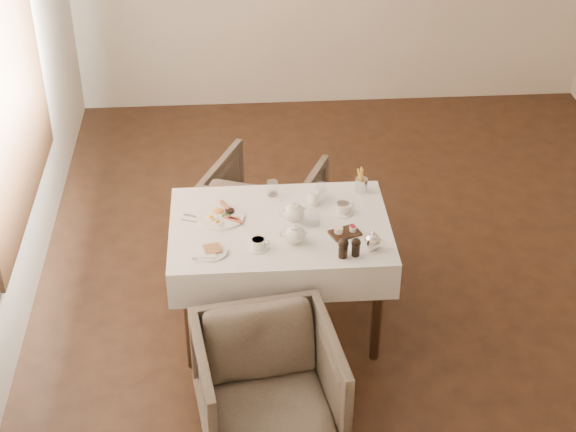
% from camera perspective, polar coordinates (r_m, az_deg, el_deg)
% --- Properties ---
extents(room, '(5.00, 5.00, 5.00)m').
position_cam_1_polar(room, '(5.36, -18.06, 9.78)').
color(room, black).
rests_on(room, ground).
extents(table, '(1.28, 0.88, 0.75)m').
position_cam_1_polar(table, '(5.18, -0.53, -1.62)').
color(table, black).
rests_on(table, ground).
extents(armchair_near, '(0.82, 0.84, 0.67)m').
position_cam_1_polar(armchair_near, '(4.69, -1.29, -11.03)').
color(armchair_near, '#493F35').
rests_on(armchair_near, ground).
extents(armchair_far, '(0.93, 0.94, 0.65)m').
position_cam_1_polar(armchair_far, '(6.05, -1.51, 0.56)').
color(armchair_far, '#493F35').
rests_on(armchair_far, ground).
extents(breakfast_plate, '(0.28, 0.28, 0.04)m').
position_cam_1_polar(breakfast_plate, '(5.19, -4.37, 0.04)').
color(breakfast_plate, white).
rests_on(breakfast_plate, table).
extents(side_plate, '(0.20, 0.19, 0.02)m').
position_cam_1_polar(side_plate, '(4.90, -5.11, -2.31)').
color(side_plate, white).
rests_on(side_plate, table).
extents(teapot_centre, '(0.19, 0.16, 0.13)m').
position_cam_1_polar(teapot_centre, '(5.11, 0.39, 0.32)').
color(teapot_centre, white).
rests_on(teapot_centre, table).
extents(teapot_front, '(0.18, 0.15, 0.13)m').
position_cam_1_polar(teapot_front, '(4.93, 0.46, -1.11)').
color(teapot_front, white).
rests_on(teapot_front, table).
extents(creamer, '(0.09, 0.09, 0.08)m').
position_cam_1_polar(creamer, '(5.27, 1.68, 1.18)').
color(creamer, white).
rests_on(creamer, table).
extents(teacup_near, '(0.12, 0.12, 0.06)m').
position_cam_1_polar(teacup_near, '(4.91, -1.94, -1.83)').
color(teacup_near, white).
rests_on(teacup_near, table).
extents(teacup_far, '(0.13, 0.13, 0.07)m').
position_cam_1_polar(teacup_far, '(5.21, 3.56, 0.50)').
color(teacup_far, white).
rests_on(teacup_far, table).
extents(glass_left, '(0.07, 0.07, 0.09)m').
position_cam_1_polar(glass_left, '(5.36, -1.01, 1.81)').
color(glass_left, silver).
rests_on(glass_left, table).
extents(glass_mid, '(0.07, 0.07, 0.09)m').
position_cam_1_polar(glass_mid, '(5.09, 1.71, -0.11)').
color(glass_mid, silver).
rests_on(glass_mid, table).
extents(glass_right, '(0.08, 0.08, 0.10)m').
position_cam_1_polar(glass_right, '(5.32, 2.16, 1.62)').
color(glass_right, silver).
rests_on(glass_right, table).
extents(condiment_board, '(0.20, 0.17, 0.04)m').
position_cam_1_polar(condiment_board, '(5.04, 3.68, -1.04)').
color(condiment_board, black).
rests_on(condiment_board, table).
extents(pepper_mill_left, '(0.08, 0.08, 0.12)m').
position_cam_1_polar(pepper_mill_left, '(4.83, 3.59, -2.07)').
color(pepper_mill_left, black).
rests_on(pepper_mill_left, table).
extents(pepper_mill_right, '(0.07, 0.07, 0.11)m').
position_cam_1_polar(pepper_mill_right, '(4.85, 4.41, -2.01)').
color(pepper_mill_right, black).
rests_on(pepper_mill_right, table).
extents(silver_pot, '(0.13, 0.12, 0.12)m').
position_cam_1_polar(silver_pot, '(4.91, 5.49, -1.56)').
color(silver_pot, white).
rests_on(silver_pot, table).
extents(fries_cup, '(0.08, 0.08, 0.16)m').
position_cam_1_polar(fries_cup, '(5.40, 4.78, 2.23)').
color(fries_cup, silver).
rests_on(fries_cup, table).
extents(cutlery_fork, '(0.20, 0.09, 0.00)m').
position_cam_1_polar(cutlery_fork, '(5.20, -5.70, -0.10)').
color(cutlery_fork, silver).
rests_on(cutlery_fork, table).
extents(cutlery_knife, '(0.16, 0.08, 0.00)m').
position_cam_1_polar(cutlery_knife, '(5.16, -6.07, -0.39)').
color(cutlery_knife, silver).
rests_on(cutlery_knife, table).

